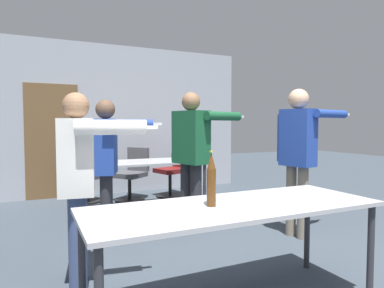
% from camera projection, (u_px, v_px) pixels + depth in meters
% --- Properties ---
extents(back_wall, '(5.27, 0.12, 2.84)m').
position_uv_depth(back_wall, '(111.00, 120.00, 6.58)').
color(back_wall, '#A3A8B2').
rests_on(back_wall, ground_plane).
extents(conference_table_near, '(2.11, 0.77, 0.76)m').
position_uv_depth(conference_table_near, '(234.00, 214.00, 2.41)').
color(conference_table_near, '#A8A8AD').
rests_on(conference_table_near, ground_plane).
extents(conference_table_far, '(1.93, 0.81, 0.76)m').
position_uv_depth(conference_table_far, '(142.00, 166.00, 5.26)').
color(conference_table_far, '#A8A8AD').
rests_on(conference_table_far, ground_plane).
extents(person_right_polo, '(0.90, 0.65, 1.72)m').
position_uv_depth(person_right_polo, '(192.00, 148.00, 4.29)').
color(person_right_polo, '#28282D').
rests_on(person_right_polo, ground_plane).
extents(person_left_plaid, '(0.68, 0.72, 1.60)m').
position_uv_depth(person_left_plaid, '(107.00, 156.00, 3.80)').
color(person_left_plaid, '#28282D').
rests_on(person_left_plaid, ground_plane).
extents(person_near_casual, '(0.73, 0.78, 1.58)m').
position_uv_depth(person_near_casual, '(79.00, 172.00, 2.78)').
color(person_near_casual, '#3D4C75').
rests_on(person_near_casual, ground_plane).
extents(person_far_watching, '(0.85, 0.56, 1.73)m').
position_uv_depth(person_far_watching, '(298.00, 147.00, 3.98)').
color(person_far_watching, slate).
rests_on(person_far_watching, ground_plane).
extents(office_chair_far_left, '(0.69, 0.67, 0.91)m').
position_uv_depth(office_chair_far_left, '(132.00, 176.00, 6.01)').
color(office_chair_far_left, black).
rests_on(office_chair_far_left, ground_plane).
extents(office_chair_near_pushed, '(0.62, 0.58, 0.94)m').
position_uv_depth(office_chair_near_pushed, '(173.00, 172.00, 6.34)').
color(office_chair_near_pushed, black).
rests_on(office_chair_near_pushed, ground_plane).
extents(office_chair_side_rolled, '(0.69, 0.68, 0.90)m').
position_uv_depth(office_chair_side_rolled, '(84.00, 178.00, 5.77)').
color(office_chair_side_rolled, black).
rests_on(office_chair_side_rolled, ground_plane).
extents(beer_bottle, '(0.06, 0.06, 0.38)m').
position_uv_depth(beer_bottle, '(211.00, 180.00, 2.35)').
color(beer_bottle, '#563314').
rests_on(beer_bottle, conference_table_near).
extents(drink_cup, '(0.08, 0.08, 0.11)m').
position_uv_depth(drink_cup, '(174.00, 156.00, 5.55)').
color(drink_cup, '#232328').
rests_on(drink_cup, conference_table_far).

